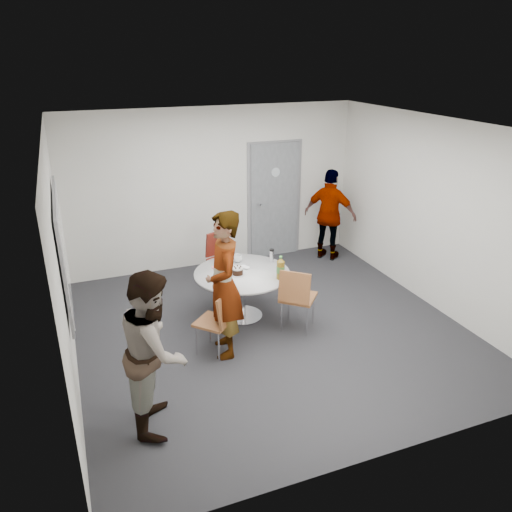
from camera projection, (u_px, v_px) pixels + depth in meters
name	position (u px, v px, depth m)	size (l,w,h in m)	color
floor	(271.00, 329.00, 6.79)	(5.00, 5.00, 0.00)	#242528
ceiling	(273.00, 126.00, 5.76)	(5.00, 5.00, 0.00)	silver
wall_back	(214.00, 188.00, 8.43)	(5.00, 5.00, 0.00)	silver
wall_left	(61.00, 264.00, 5.44)	(5.00, 5.00, 0.00)	silver
wall_right	(433.00, 214.00, 7.11)	(5.00, 5.00, 0.00)	silver
wall_front	(389.00, 332.00, 4.12)	(5.00, 5.00, 0.00)	silver
door	(274.00, 201.00, 8.90)	(1.02, 0.17, 2.12)	slate
whiteboard	(63.00, 249.00, 5.59)	(0.04, 1.90, 1.25)	gray
table	(244.00, 278.00, 6.89)	(1.32, 1.32, 1.01)	silver
chair_near_left	(219.00, 318.00, 6.05)	(0.58, 0.58, 0.83)	brown
chair_near_right	(296.00, 294.00, 6.53)	(0.63, 0.63, 0.91)	brown
chair_far	(221.00, 254.00, 7.86)	(0.55, 0.58, 0.89)	maroon
person_main	(224.00, 285.00, 5.94)	(0.67, 0.44, 1.83)	#A5C6EA
person_left	(155.00, 350.00, 4.81)	(0.81, 0.63, 1.66)	white
person_right	(330.00, 215.00, 8.81)	(0.96, 0.40, 1.63)	black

